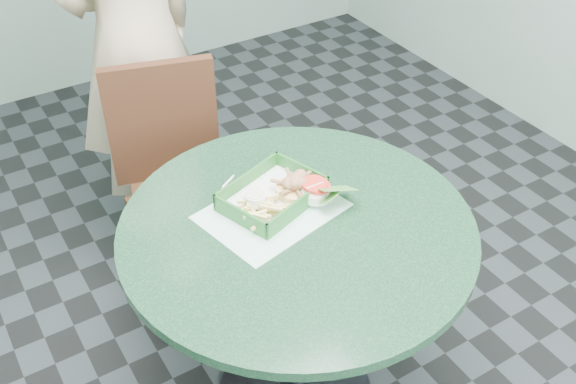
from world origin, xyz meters
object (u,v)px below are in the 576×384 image
food_basket (272,203)px  crab_sandwich (297,194)px  dining_chair (178,174)px  cafe_table (297,274)px  sauce_ramekin (251,199)px

food_basket → crab_sandwich: bearing=-32.1°
dining_chair → food_basket: (0.06, -0.57, 0.24)m
cafe_table → dining_chair: dining_chair is taller
crab_sandwich → sauce_ramekin: 0.13m
dining_chair → sauce_ramekin: dining_chair is taller
food_basket → sauce_ramekin: 0.07m
cafe_table → sauce_ramekin: size_ratio=15.54×
cafe_table → food_basket: food_basket is taller
food_basket → sauce_ramekin: (-0.06, 0.01, 0.03)m
food_basket → crab_sandwich: size_ratio=2.38×
sauce_ramekin → crab_sandwich: bearing=-19.6°
cafe_table → food_basket: bearing=94.1°
crab_sandwich → sauce_ramekin: bearing=160.4°
dining_chair → food_basket: dining_chair is taller
dining_chair → cafe_table: bearing=-68.5°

